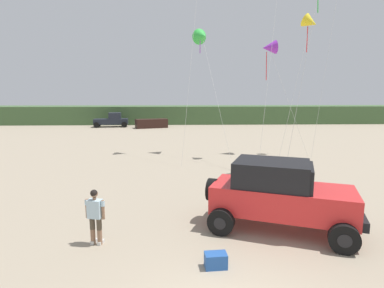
{
  "coord_description": "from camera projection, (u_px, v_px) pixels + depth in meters",
  "views": [
    {
      "loc": [
        -1.01,
        -5.07,
        4.33
      ],
      "look_at": [
        -0.6,
        4.98,
        2.75
      ],
      "focal_mm": 28.9,
      "sensor_mm": 36.0,
      "label": 1
    }
  ],
  "objects": [
    {
      "name": "kite_purple_stunt",
      "position": [
        269.0,
        48.0,
        22.27
      ],
      "size": [
        3.14,
        2.44,
        8.38
      ],
      "color": "purple",
      "rests_on": "ground_plane"
    },
    {
      "name": "distant_pickup",
      "position": [
        112.0,
        120.0,
        43.16
      ],
      "size": [
        4.78,
        2.84,
        1.98
      ],
      "color": "#1E232D",
      "rests_on": "ground_plane"
    },
    {
      "name": "dune_ridge",
      "position": [
        192.0,
        114.0,
        49.6
      ],
      "size": [
        90.0,
        7.15,
        2.71
      ],
      "primitive_type": "cube",
      "color": "#426038",
      "rests_on": "ground_plane"
    },
    {
      "name": "distant_sedan",
      "position": [
        151.0,
        123.0,
        41.89
      ],
      "size": [
        4.52,
        2.95,
        1.2
      ],
      "primitive_type": "cube",
      "rotation": [
        0.0,
        0.0,
        0.32
      ],
      "color": "black",
      "rests_on": "ground_plane"
    },
    {
      "name": "cooler_box",
      "position": [
        216.0,
        260.0,
        7.85
      ],
      "size": [
        0.59,
        0.4,
        0.38
      ],
      "primitive_type": "cube",
      "rotation": [
        0.0,
        0.0,
        0.07
      ],
      "color": "#23519E",
      "rests_on": "ground_plane"
    },
    {
      "name": "jeep",
      "position": [
        280.0,
        194.0,
        9.96
      ],
      "size": [
        5.0,
        3.8,
        2.26
      ],
      "color": "red",
      "rests_on": "ground_plane"
    },
    {
      "name": "person_watching",
      "position": [
        95.0,
        214.0,
        8.97
      ],
      "size": [
        0.61,
        0.38,
        1.67
      ],
      "color": "#8C664C",
      "rests_on": "ground_plane"
    },
    {
      "name": "kite_white_parafoil",
      "position": [
        310.0,
        23.0,
        19.18
      ],
      "size": [
        3.16,
        3.04,
        9.44
      ],
      "color": "yellow",
      "rests_on": "ground_plane"
    },
    {
      "name": "kite_pink_ribbon",
      "position": [
        202.0,
        36.0,
        22.41
      ],
      "size": [
        2.29,
        6.49,
        9.31
      ],
      "color": "green",
      "rests_on": "ground_plane"
    }
  ]
}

